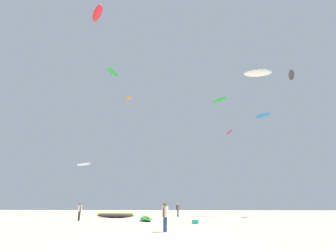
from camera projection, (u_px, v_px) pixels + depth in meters
name	position (u px, v px, depth m)	size (l,w,h in m)	color
ground_plane	(148.00, 242.00, 10.93)	(120.00, 120.00, 0.00)	beige
person_foreground	(165.00, 214.00, 15.29)	(0.39, 0.55, 1.72)	navy
person_midground	(80.00, 210.00, 25.66)	(0.41, 0.46, 1.72)	#2D2D33
person_left	(178.00, 209.00, 32.72)	(0.38, 0.54, 1.68)	navy
kite_grounded_near	(146.00, 219.00, 24.90)	(2.06, 4.03, 0.48)	green
kite_grounded_mid	(115.00, 216.00, 30.44)	(4.84, 1.70, 0.59)	#2D2D33
cooler_box	(195.00, 222.00, 21.19)	(0.56, 0.36, 0.32)	#19B29E
kite_aloft_0	(113.00, 72.00, 46.86)	(1.99, 3.54, 0.51)	green
kite_aloft_1	(220.00, 100.00, 46.62)	(2.79, 2.91, 0.61)	green
kite_aloft_2	(291.00, 75.00, 39.06)	(2.49, 3.58, 0.87)	#2D2D33
kite_aloft_3	(229.00, 132.00, 51.12)	(1.28, 3.11, 0.76)	red
kite_aloft_4	(129.00, 98.00, 59.13)	(2.37, 2.44, 0.35)	orange
kite_aloft_5	(263.00, 116.00, 54.09)	(2.89, 3.59, 0.67)	blue
kite_aloft_6	(83.00, 164.00, 52.82)	(4.00, 2.71, 0.77)	white
kite_aloft_7	(97.00, 13.00, 32.30)	(2.74, 3.35, 0.62)	red
kite_aloft_8	(258.00, 73.00, 41.35)	(4.58, 1.59, 1.12)	white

